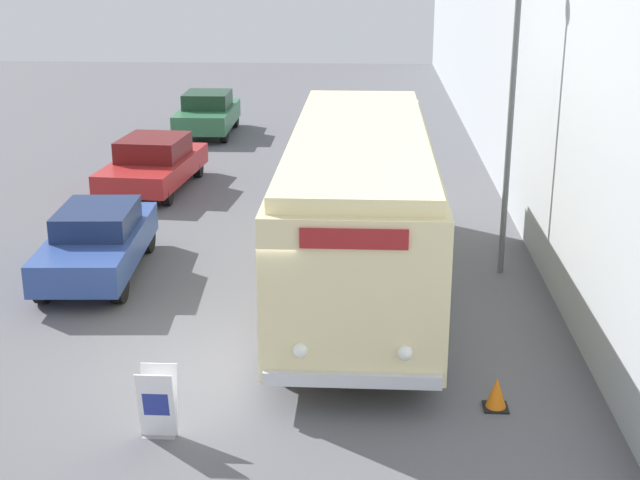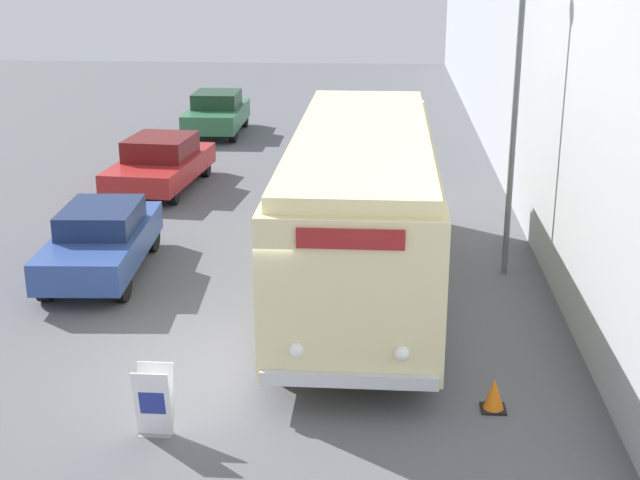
% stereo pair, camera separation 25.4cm
% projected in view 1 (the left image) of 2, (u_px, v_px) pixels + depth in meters
% --- Properties ---
extents(ground_plane, '(80.00, 80.00, 0.00)m').
position_uv_depth(ground_plane, '(225.00, 375.00, 14.02)').
color(ground_plane, '#56565B').
extents(building_wall_right, '(0.30, 60.00, 7.32)m').
position_uv_depth(building_wall_right, '(521.00, 64.00, 22.05)').
color(building_wall_right, '#9EA3A8').
rests_on(building_wall_right, ground_plane).
extents(vintage_bus, '(2.67, 10.19, 3.17)m').
position_uv_depth(vintage_bus, '(359.00, 202.00, 17.02)').
color(vintage_bus, black).
rests_on(vintage_bus, ground_plane).
extents(sign_board, '(0.51, 0.38, 1.01)m').
position_uv_depth(sign_board, '(158.00, 404.00, 12.13)').
color(sign_board, gray).
rests_on(sign_board, ground_plane).
extents(streetlamp, '(0.36, 0.36, 6.20)m').
position_uv_depth(streetlamp, '(513.00, 76.00, 17.22)').
color(streetlamp, '#595E60').
rests_on(streetlamp, ground_plane).
extents(parked_car_near, '(1.97, 4.44, 1.42)m').
position_uv_depth(parked_car_near, '(98.00, 241.00, 18.09)').
color(parked_car_near, black).
rests_on(parked_car_near, ground_plane).
extents(parked_car_mid, '(2.29, 4.60, 1.45)m').
position_uv_depth(parked_car_mid, '(153.00, 163.00, 24.65)').
color(parked_car_mid, black).
rests_on(parked_car_mid, ground_plane).
extents(parked_car_far, '(1.90, 4.20, 1.51)m').
position_uv_depth(parked_car_far, '(208.00, 113.00, 31.92)').
color(parked_car_far, black).
rests_on(parked_car_far, ground_plane).
extents(traffic_cone, '(0.36, 0.36, 0.49)m').
position_uv_depth(traffic_cone, '(496.00, 393.00, 12.93)').
color(traffic_cone, black).
rests_on(traffic_cone, ground_plane).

